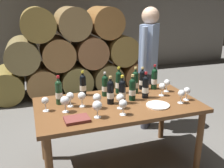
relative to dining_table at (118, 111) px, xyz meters
name	(u,v)px	position (x,y,z in m)	size (l,w,h in m)	color
ground_plane	(118,165)	(0.00, 0.00, -0.67)	(14.00, 14.00, 0.00)	#66635E
cellar_back_wall	(60,18)	(0.00, 4.20, 0.73)	(10.00, 0.24, 2.80)	gray
barrel_stack	(73,56)	(0.00, 2.60, 0.09)	(3.12, 0.90, 1.69)	olive
dining_table	(118,111)	(0.00, 0.00, 0.00)	(1.70, 0.90, 0.76)	brown
wine_bottle_0	(119,82)	(0.11, 0.29, 0.23)	(0.07, 0.07, 0.31)	black
wine_bottle_1	(59,92)	(-0.58, 0.18, 0.22)	(0.07, 0.07, 0.30)	#19381E
wine_bottle_2	(110,92)	(-0.08, 0.02, 0.22)	(0.07, 0.07, 0.30)	black
wine_bottle_3	(132,89)	(0.17, 0.04, 0.22)	(0.07, 0.07, 0.29)	black
wine_bottle_4	(145,87)	(0.34, 0.05, 0.22)	(0.07, 0.07, 0.30)	black
wine_bottle_5	(142,80)	(0.43, 0.33, 0.21)	(0.07, 0.07, 0.27)	black
wine_bottle_6	(105,85)	(-0.06, 0.26, 0.21)	(0.07, 0.07, 0.28)	black
wine_bottle_7	(83,85)	(-0.30, 0.35, 0.22)	(0.07, 0.07, 0.29)	black
wine_bottle_8	(135,82)	(0.30, 0.23, 0.23)	(0.07, 0.07, 0.31)	black
wine_bottle_9	(122,91)	(0.04, -0.02, 0.22)	(0.07, 0.07, 0.31)	black
wine_bottle_10	(154,79)	(0.57, 0.29, 0.22)	(0.07, 0.07, 0.30)	black
wine_glass_0	(187,91)	(0.73, -0.15, 0.19)	(0.07, 0.07, 0.14)	white
wine_glass_1	(167,83)	(0.67, 0.16, 0.20)	(0.07, 0.07, 0.15)	white
wine_glass_2	(82,96)	(-0.38, 0.04, 0.20)	(0.08, 0.08, 0.15)	white
wine_glass_3	(162,87)	(0.55, 0.05, 0.20)	(0.07, 0.07, 0.15)	white
wine_glass_4	(120,98)	(-0.03, -0.14, 0.20)	(0.08, 0.08, 0.15)	white
wine_glass_5	(65,101)	(-0.56, -0.05, 0.21)	(0.09, 0.09, 0.16)	white
wine_glass_6	(181,94)	(0.62, -0.21, 0.20)	(0.07, 0.07, 0.15)	white
wine_glass_7	(123,104)	(-0.05, -0.28, 0.20)	(0.08, 0.08, 0.15)	white
wine_glass_8	(97,106)	(-0.30, -0.26, 0.21)	(0.09, 0.09, 0.16)	white
wine_glass_9	(70,97)	(-0.49, 0.07, 0.20)	(0.08, 0.08, 0.15)	white
wine_glass_10	(97,98)	(-0.24, -0.06, 0.20)	(0.08, 0.08, 0.16)	white
wine_glass_11	(45,101)	(-0.73, 0.04, 0.19)	(0.07, 0.07, 0.14)	white
tasting_notebook	(77,119)	(-0.49, -0.27, 0.11)	(0.22, 0.16, 0.03)	brown
serving_plate	(158,105)	(0.36, -0.20, 0.10)	(0.24, 0.24, 0.01)	white
sommelier_presenting	(148,58)	(0.71, 0.75, 0.37)	(0.37, 0.38, 1.72)	#383842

